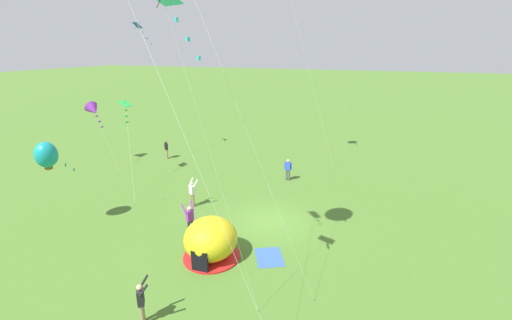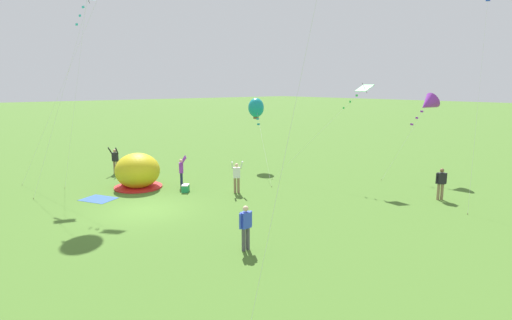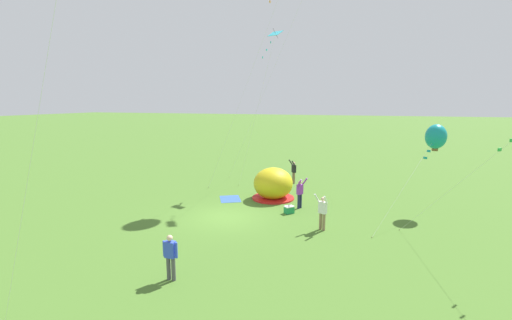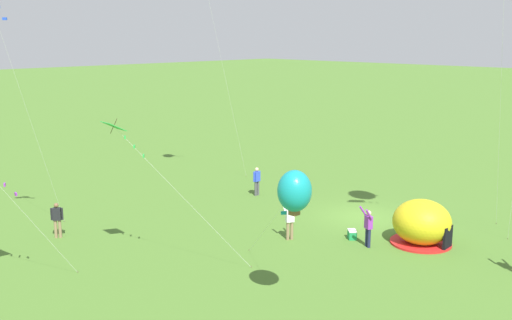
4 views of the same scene
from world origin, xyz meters
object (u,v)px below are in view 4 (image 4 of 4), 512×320
(person_flying_kite, at_px, (290,219))
(cooler_box, at_px, (352,234))
(popup_tent, at_px, (422,223))
(kite_green, at_px, (120,132))
(person_center_field, at_px, (57,218))
(person_near_tent, at_px, (368,226))
(person_with_toddler, at_px, (257,180))
(kite_teal, at_px, (295,191))

(person_flying_kite, bearing_deg, cooler_box, -133.52)
(popup_tent, bearing_deg, kite_green, 55.37)
(popup_tent, height_order, person_flying_kite, popup_tent)
(person_center_field, height_order, person_near_tent, person_near_tent)
(person_near_tent, height_order, person_flying_kite, same)
(person_center_field, bearing_deg, kite_green, -175.46)
(cooler_box, bearing_deg, kite_green, 62.06)
(person_near_tent, bearing_deg, popup_tent, -126.01)
(person_with_toddler, distance_m, kite_green, 13.19)
(person_center_field, relative_size, person_with_toddler, 1.00)
(person_center_field, xyz_separation_m, person_with_toddler, (-1.36, -12.15, 0.00))
(kite_green, bearing_deg, popup_tent, -124.63)
(popup_tent, bearing_deg, person_near_tent, 53.99)
(popup_tent, distance_m, person_flying_kite, 6.10)
(popup_tent, relative_size, person_flying_kite, 1.49)
(cooler_box, height_order, person_with_toddler, person_with_toddler)
(person_center_field, distance_m, kite_teal, 13.82)
(person_with_toddler, xyz_separation_m, kite_teal, (-11.88, 10.26, 3.45))
(person_center_field, xyz_separation_m, kite_teal, (-13.24, -1.89, 3.45))
(cooler_box, height_order, kite_teal, kite_teal)
(person_center_field, xyz_separation_m, kite_green, (-5.14, -0.41, 4.68))
(popup_tent, height_order, person_near_tent, popup_tent)
(person_with_toddler, xyz_separation_m, kite_green, (-3.78, 11.74, 4.68))
(popup_tent, distance_m, kite_teal, 10.16)
(person_with_toddler, height_order, person_flying_kite, person_flying_kite)
(popup_tent, bearing_deg, kite_teal, 92.88)
(popup_tent, bearing_deg, cooler_box, 32.51)
(person_flying_kite, bearing_deg, person_with_toddler, -34.32)
(person_center_field, bearing_deg, popup_tent, -138.10)
(cooler_box, distance_m, person_center_field, 14.05)
(kite_green, height_order, kite_teal, kite_green)
(person_center_field, height_order, person_flying_kite, person_flying_kite)
(person_center_field, bearing_deg, person_near_tent, -140.24)
(person_center_field, relative_size, kite_teal, 0.28)
(person_flying_kite, xyz_separation_m, kite_teal, (-5.20, 5.70, 3.42))
(cooler_box, bearing_deg, person_near_tent, 160.88)
(kite_green, distance_m, kite_teal, 8.33)
(person_center_field, height_order, person_with_toddler, same)
(person_flying_kite, distance_m, kite_teal, 8.44)
(popup_tent, distance_m, cooler_box, 3.26)
(kite_green, bearing_deg, person_with_toddler, -72.17)
(kite_teal, bearing_deg, person_with_toddler, -40.80)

